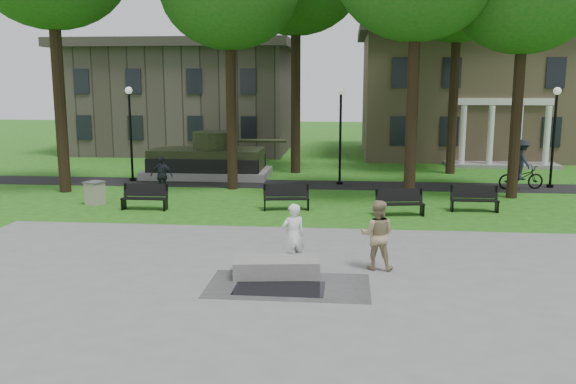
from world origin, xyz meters
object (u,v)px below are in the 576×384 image
object	(u,v)px
concrete_block	(276,267)
skateboarder	(293,236)
trash_bin	(95,193)
cyclist	(521,169)
park_bench_0	(145,196)
friend_watching	(377,235)

from	to	relation	value
concrete_block	skateboarder	world-z (taller)	skateboarder
concrete_block	trash_bin	size ratio (longest dim) A/B	2.29
skateboarder	cyclist	world-z (taller)	cyclist
concrete_block	skateboarder	size ratio (longest dim) A/B	1.24
cyclist	park_bench_0	bearing A→B (deg)	99.75
concrete_block	cyclist	size ratio (longest dim) A/B	0.94
skateboarder	park_bench_0	world-z (taller)	skateboarder
concrete_block	park_bench_0	world-z (taller)	park_bench_0
concrete_block	friend_watching	distance (m)	2.83
skateboarder	trash_bin	xyz separation A→B (m)	(-8.88, 7.89, -0.42)
concrete_block	trash_bin	world-z (taller)	trash_bin
skateboarder	concrete_block	bearing A→B (deg)	35.58
concrete_block	park_bench_0	xyz separation A→B (m)	(-6.13, 7.85, 0.28)
friend_watching	trash_bin	xyz separation A→B (m)	(-11.10, 7.76, -0.47)
park_bench_0	trash_bin	distance (m)	2.47
skateboarder	trash_bin	size ratio (longest dim) A/B	1.84
cyclist	park_bench_0	world-z (taller)	cyclist
concrete_block	park_bench_0	size ratio (longest dim) A/B	1.22
skateboarder	cyclist	distance (m)	16.40
friend_watching	park_bench_0	world-z (taller)	friend_watching
skateboarder	cyclist	bearing A→B (deg)	-150.86
concrete_block	park_bench_0	distance (m)	9.97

